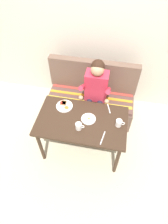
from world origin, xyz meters
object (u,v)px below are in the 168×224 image
at_px(coffee_mug_second, 79,126).
at_px(knife, 103,138).
at_px(table, 82,124).
at_px(fork, 109,108).
at_px(plate_eggs, 88,119).
at_px(person, 96,90).
at_px(coffee_mug, 119,123).
at_px(plate_breakfast, 64,105).
at_px(couch, 91,100).

bearing_deg(coffee_mug_second, knife, -14.65).
height_order(table, fork, fork).
bearing_deg(plate_eggs, person, 89.03).
distance_m(coffee_mug, fork, 0.31).
distance_m(table, fork, 0.43).
xyz_separation_m(table, coffee_mug, (0.48, 0.01, 0.13)).
height_order(person, plate_breakfast, person).
bearing_deg(fork, table, -159.36).
bearing_deg(fork, couch, 104.92).
bearing_deg(coffee_mug_second, plate_eggs, 60.64).
bearing_deg(plate_breakfast, coffee_mug, -13.50).
xyz_separation_m(couch, fork, (0.33, -0.50, 0.40)).
xyz_separation_m(table, plate_breakfast, (-0.29, 0.19, 0.10)).
distance_m(fork, knife, 0.49).
bearing_deg(fork, plate_breakfast, 168.23).
xyz_separation_m(couch, plate_breakfast, (-0.29, -0.57, 0.41)).
bearing_deg(plate_breakfast, coffee_mug_second, -49.90).
distance_m(person, fork, 0.40).
height_order(plate_eggs, fork, plate_eggs).
bearing_deg(knife, person, 114.14).
xyz_separation_m(plate_eggs, knife, (0.22, -0.25, -0.01)).
distance_m(coffee_mug_second, knife, 0.33).
relative_size(couch, knife, 7.20).
height_order(couch, coffee_mug, couch).
xyz_separation_m(person, plate_eggs, (-0.01, -0.56, -0.00)).
height_order(couch, plate_eggs, couch).
bearing_deg(plate_breakfast, knife, -34.81).
xyz_separation_m(table, fork, (0.33, 0.27, 0.08)).
xyz_separation_m(plate_breakfast, knife, (0.60, -0.42, -0.01)).
distance_m(person, coffee_mug, 0.70).
xyz_separation_m(table, coffee_mug_second, (-0.01, -0.14, 0.13)).
relative_size(coffee_mug, knife, 0.59).
relative_size(table, knife, 6.00).
bearing_deg(coffee_mug, person, 123.79).
distance_m(couch, plate_breakfast, 0.76).
bearing_deg(knife, coffee_mug, 62.21).
height_order(couch, person, person).
bearing_deg(table, plate_eggs, 19.29).
bearing_deg(coffee_mug, fork, 120.55).
height_order(person, fork, person).
relative_size(fork, knife, 0.85).
xyz_separation_m(couch, coffee_mug_second, (-0.01, -0.90, 0.45)).
bearing_deg(coffee_mug, coffee_mug_second, -163.35).
distance_m(plate_breakfast, knife, 0.73).
xyz_separation_m(coffee_mug, knife, (-0.17, -0.23, -0.05)).
bearing_deg(coffee_mug, plate_eggs, 176.96).
height_order(table, coffee_mug_second, coffee_mug_second).
distance_m(plate_eggs, fork, 0.34).
bearing_deg(plate_eggs, table, -160.71).
distance_m(couch, person, 0.46).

